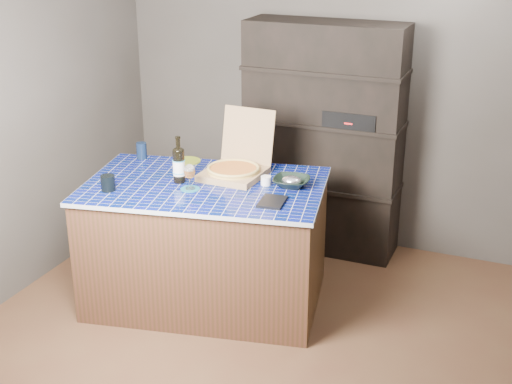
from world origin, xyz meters
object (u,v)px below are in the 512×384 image
at_px(pizza_box, 235,168).
at_px(dvd_case, 272,202).
at_px(wine_glass, 190,172).
at_px(kitchen_island, 206,243).
at_px(mead_bottle, 179,164).
at_px(bowl, 291,182).

distance_m(pizza_box, dvd_case, 0.55).
distance_m(wine_glass, dvd_case, 0.59).
height_order(pizza_box, wine_glass, pizza_box).
xyz_separation_m(kitchen_island, mead_bottle, (-0.17, -0.03, 0.56)).
bearing_deg(pizza_box, mead_bottle, -137.23).
xyz_separation_m(pizza_box, mead_bottle, (-0.29, -0.25, 0.06)).
xyz_separation_m(wine_glass, dvd_case, (0.58, -0.01, -0.11)).
xyz_separation_m(mead_bottle, dvd_case, (0.71, -0.10, -0.12)).
bearing_deg(wine_glass, bowl, 27.56).
distance_m(mead_bottle, bowl, 0.75).
bearing_deg(mead_bottle, wine_glass, -36.15).
height_order(kitchen_island, mead_bottle, mead_bottle).
bearing_deg(pizza_box, bowl, -2.51).
distance_m(kitchen_island, dvd_case, 0.71).
relative_size(mead_bottle, dvd_case, 1.50).
xyz_separation_m(kitchen_island, wine_glass, (-0.04, -0.12, 0.55)).
height_order(wine_glass, bowl, wine_glass).
bearing_deg(dvd_case, bowl, 82.06).
bearing_deg(dvd_case, wine_glass, 172.67).
bearing_deg(kitchen_island, bowl, 7.36).
relative_size(pizza_box, bowl, 2.04).
height_order(mead_bottle, dvd_case, mead_bottle).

